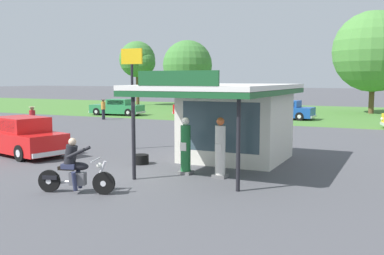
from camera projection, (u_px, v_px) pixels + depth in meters
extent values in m
plane|color=#4C4C51|center=(144.00, 176.00, 14.72)|extent=(300.00, 300.00, 0.00)
cube|color=#477A33|center=(312.00, 113.00, 41.65)|extent=(120.00, 24.00, 0.01)
cube|color=silver|center=(236.00, 124.00, 17.58)|extent=(3.73, 3.51, 2.86)
cube|color=#384C56|center=(220.00, 127.00, 16.02)|extent=(2.98, 0.05, 1.83)
cube|color=silver|center=(222.00, 87.00, 16.01)|extent=(4.43, 7.15, 0.16)
cube|color=#195128|center=(222.00, 92.00, 16.03)|extent=(4.43, 7.15, 0.18)
cube|color=#195128|center=(177.00, 78.00, 12.79)|extent=(2.61, 0.08, 0.44)
cylinder|color=black|center=(238.00, 142.00, 12.57)|extent=(0.12, 0.12, 2.86)
cylinder|color=black|center=(134.00, 135.00, 14.07)|extent=(0.12, 0.12, 2.86)
cube|color=slate|center=(186.00, 172.00, 15.04)|extent=(0.44, 0.44, 0.10)
cylinder|color=#1E6B33|center=(186.00, 148.00, 14.95)|extent=(0.34, 0.34, 1.56)
cube|color=white|center=(183.00, 147.00, 14.78)|extent=(0.22, 0.02, 0.28)
sphere|color=white|center=(186.00, 121.00, 14.85)|extent=(0.26, 0.26, 0.26)
cube|color=slate|center=(220.00, 176.00, 14.50)|extent=(0.44, 0.44, 0.10)
cylinder|color=silver|center=(220.00, 150.00, 14.41)|extent=(0.34, 0.34, 1.61)
cube|color=white|center=(218.00, 148.00, 14.24)|extent=(0.22, 0.02, 0.28)
sphere|color=orange|center=(220.00, 121.00, 14.31)|extent=(0.26, 0.26, 0.26)
cylinder|color=black|center=(104.00, 183.00, 12.33)|extent=(0.64, 0.27, 0.64)
cylinder|color=silver|center=(104.00, 183.00, 12.33)|extent=(0.19, 0.16, 0.16)
cylinder|color=black|center=(49.00, 181.00, 12.59)|extent=(0.64, 0.27, 0.64)
cylinder|color=silver|center=(49.00, 181.00, 12.59)|extent=(0.19, 0.16, 0.16)
ellipsoid|color=black|center=(79.00, 166.00, 12.39)|extent=(0.60, 0.38, 0.24)
cube|color=#59595E|center=(78.00, 179.00, 12.44)|extent=(0.49, 0.35, 0.36)
cube|color=black|center=(67.00, 168.00, 12.46)|extent=(0.53, 0.38, 0.10)
cylinder|color=silver|center=(100.00, 173.00, 12.31)|extent=(0.37, 0.17, 0.71)
cylinder|color=silver|center=(96.00, 160.00, 12.29)|extent=(0.23, 0.68, 0.04)
sphere|color=silver|center=(99.00, 165.00, 12.29)|extent=(0.16, 0.16, 0.16)
cube|color=black|center=(51.00, 177.00, 12.57)|extent=(0.47, 0.29, 0.12)
cylinder|color=silver|center=(67.00, 182.00, 12.66)|extent=(0.70, 0.27, 0.18)
cube|color=#2D3351|center=(70.00, 166.00, 12.44)|extent=(0.48, 0.44, 0.14)
cylinder|color=#2D3351|center=(79.00, 179.00, 12.61)|extent=(0.18, 0.26, 0.56)
cylinder|color=#2D3351|center=(74.00, 181.00, 12.29)|extent=(0.18, 0.26, 0.56)
cylinder|color=black|center=(71.00, 155.00, 12.40)|extent=(0.48, 0.42, 0.60)
sphere|color=beige|center=(72.00, 142.00, 12.35)|extent=(0.22, 0.22, 0.22)
cylinder|color=black|center=(82.00, 151.00, 12.55)|extent=(0.54, 0.23, 0.31)
cylinder|color=black|center=(76.00, 153.00, 12.16)|extent=(0.54, 0.23, 0.31)
cube|color=red|center=(17.00, 140.00, 18.98)|extent=(5.45, 3.00, 0.83)
cube|color=red|center=(21.00, 124.00, 18.66)|extent=(2.52, 2.07, 0.61)
cube|color=#283847|center=(8.00, 123.00, 19.34)|extent=(0.38, 1.38, 0.49)
cube|color=#283847|center=(3.00, 126.00, 18.06)|extent=(1.83, 0.48, 0.47)
cube|color=#283847|center=(38.00, 123.00, 19.26)|extent=(1.83, 0.48, 0.47)
cube|color=silver|center=(52.00, 153.00, 17.37)|extent=(0.53, 1.70, 0.18)
cylinder|color=black|center=(14.00, 141.00, 20.77)|extent=(0.69, 0.35, 0.66)
cylinder|color=silver|center=(14.00, 141.00, 20.77)|extent=(0.34, 0.28, 0.30)
cylinder|color=black|center=(20.00, 153.00, 17.26)|extent=(0.69, 0.35, 0.66)
cylinder|color=silver|center=(20.00, 153.00, 17.26)|extent=(0.34, 0.28, 0.30)
cylinder|color=black|center=(58.00, 148.00, 18.56)|extent=(0.69, 0.35, 0.66)
cylinder|color=silver|center=(58.00, 148.00, 18.56)|extent=(0.34, 0.28, 0.30)
cube|color=red|center=(203.00, 109.00, 38.47)|extent=(5.20, 2.33, 0.82)
cube|color=red|center=(208.00, 101.00, 38.26)|extent=(2.17, 1.77, 0.60)
cube|color=#283847|center=(197.00, 101.00, 38.58)|extent=(0.20, 1.37, 0.48)
cube|color=#283847|center=(205.00, 102.00, 37.55)|extent=(1.69, 0.22, 0.46)
cube|color=#283847|center=(210.00, 101.00, 38.98)|extent=(1.69, 0.22, 0.46)
cube|color=silver|center=(176.00, 112.00, 39.32)|extent=(0.31, 1.68, 0.18)
cube|color=silver|center=(232.00, 113.00, 37.68)|extent=(0.31, 1.68, 0.18)
sphere|color=white|center=(174.00, 109.00, 38.75)|extent=(0.18, 0.18, 0.18)
sphere|color=white|center=(178.00, 108.00, 39.81)|extent=(0.18, 0.18, 0.18)
cylinder|color=black|center=(182.00, 112.00, 38.27)|extent=(0.68, 0.27, 0.66)
cylinder|color=silver|center=(182.00, 112.00, 38.27)|extent=(0.32, 0.25, 0.30)
cylinder|color=black|center=(188.00, 111.00, 39.82)|extent=(0.68, 0.27, 0.66)
cylinder|color=silver|center=(188.00, 111.00, 39.82)|extent=(0.32, 0.25, 0.30)
cylinder|color=black|center=(220.00, 113.00, 37.17)|extent=(0.68, 0.27, 0.66)
cylinder|color=silver|center=(220.00, 113.00, 37.17)|extent=(0.32, 0.25, 0.30)
cylinder|color=black|center=(225.00, 112.00, 38.72)|extent=(0.68, 0.27, 0.66)
cylinder|color=silver|center=(225.00, 112.00, 38.72)|extent=(0.32, 0.25, 0.30)
cube|color=#2D844C|center=(117.00, 109.00, 39.52)|extent=(4.79, 2.37, 0.74)
cube|color=#2D844C|center=(120.00, 102.00, 39.36)|extent=(2.05, 1.84, 0.51)
cube|color=#283847|center=(111.00, 102.00, 39.66)|extent=(0.20, 1.45, 0.41)
cube|color=#283847|center=(115.00, 102.00, 38.60)|extent=(1.59, 0.21, 0.39)
cube|color=#283847|center=(124.00, 102.00, 40.12)|extent=(1.59, 0.21, 0.39)
cube|color=silver|center=(94.00, 111.00, 40.30)|extent=(0.32, 1.77, 0.18)
cube|color=silver|center=(141.00, 112.00, 38.80)|extent=(0.32, 1.77, 0.18)
sphere|color=white|center=(91.00, 108.00, 39.72)|extent=(0.18, 0.18, 0.18)
sphere|color=white|center=(98.00, 108.00, 40.84)|extent=(0.18, 0.18, 0.18)
cylinder|color=black|center=(97.00, 112.00, 39.23)|extent=(0.68, 0.27, 0.66)
cylinder|color=silver|center=(97.00, 112.00, 39.23)|extent=(0.32, 0.25, 0.30)
cylinder|color=black|center=(107.00, 110.00, 40.87)|extent=(0.68, 0.27, 0.66)
cylinder|color=silver|center=(107.00, 110.00, 40.87)|extent=(0.32, 0.25, 0.30)
cylinder|color=black|center=(128.00, 112.00, 38.22)|extent=(0.68, 0.27, 0.66)
cylinder|color=silver|center=(128.00, 112.00, 38.22)|extent=(0.32, 0.25, 0.30)
cylinder|color=black|center=(137.00, 111.00, 39.86)|extent=(0.68, 0.27, 0.66)
cylinder|color=silver|center=(137.00, 111.00, 39.86)|extent=(0.32, 0.25, 0.30)
cube|color=silver|center=(384.00, 124.00, 28.53)|extent=(0.57, 1.71, 0.18)
sphere|color=white|center=(382.00, 119.00, 29.08)|extent=(0.18, 0.18, 0.18)
cube|color=#19479E|center=(281.00, 112.00, 35.69)|extent=(5.24, 2.09, 0.81)
cube|color=#19479E|center=(285.00, 104.00, 35.48)|extent=(2.43, 1.75, 0.52)
cube|color=#283847|center=(271.00, 103.00, 36.02)|extent=(0.10, 1.47, 0.42)
cube|color=#283847|center=(282.00, 104.00, 34.76)|extent=(2.01, 0.11, 0.39)
cube|color=#283847|center=(287.00, 103.00, 36.19)|extent=(2.01, 0.11, 0.39)
cube|color=silver|center=(250.00, 114.00, 36.94)|extent=(0.19, 1.79, 0.18)
cube|color=silver|center=(313.00, 116.00, 34.51)|extent=(0.19, 1.79, 0.18)
sphere|color=white|center=(247.00, 111.00, 36.37)|extent=(0.18, 0.18, 0.18)
sphere|color=white|center=(252.00, 110.00, 37.43)|extent=(0.18, 0.18, 0.18)
cylinder|color=black|center=(256.00, 115.00, 35.76)|extent=(0.67, 0.23, 0.66)
cylinder|color=silver|center=(256.00, 115.00, 35.76)|extent=(0.31, 0.23, 0.30)
cylinder|color=black|center=(263.00, 113.00, 37.31)|extent=(0.67, 0.23, 0.66)
cylinder|color=silver|center=(263.00, 113.00, 37.31)|extent=(0.31, 0.23, 0.30)
cylinder|color=black|center=(300.00, 116.00, 34.13)|extent=(0.67, 0.23, 0.66)
cylinder|color=silver|center=(300.00, 116.00, 34.13)|extent=(0.31, 0.23, 0.30)
cylinder|color=black|center=(305.00, 115.00, 35.68)|extent=(0.67, 0.23, 0.66)
cylinder|color=silver|center=(305.00, 115.00, 35.68)|extent=(0.31, 0.23, 0.30)
cylinder|color=black|center=(103.00, 114.00, 35.20)|extent=(0.26, 0.26, 0.81)
cylinder|color=gold|center=(103.00, 106.00, 35.12)|extent=(0.34, 0.34, 0.58)
sphere|color=#9E704C|center=(103.00, 101.00, 35.08)|extent=(0.22, 0.22, 0.22)
cylinder|color=black|center=(103.00, 100.00, 35.07)|extent=(0.35, 0.35, 0.02)
cylinder|color=brown|center=(210.00, 128.00, 25.57)|extent=(0.26, 0.26, 0.84)
cylinder|color=#8C338C|center=(210.00, 115.00, 25.49)|extent=(0.34, 0.34, 0.59)
sphere|color=#9E704C|center=(210.00, 108.00, 25.44)|extent=(0.23, 0.23, 0.23)
cylinder|color=brown|center=(33.00, 127.00, 25.71)|extent=(0.26, 0.26, 0.83)
cylinder|color=#B21E23|center=(32.00, 115.00, 25.63)|extent=(0.34, 0.34, 0.59)
sphere|color=#9E704C|center=(32.00, 108.00, 25.58)|extent=(0.22, 0.22, 0.22)
cylinder|color=beige|center=(32.00, 107.00, 25.58)|extent=(0.36, 0.36, 0.02)
cylinder|color=brown|center=(138.00, 89.00, 54.47)|extent=(0.41, 0.41, 3.97)
sphere|color=#427F38|center=(137.00, 59.00, 54.07)|extent=(4.40, 4.40, 4.40)
sphere|color=#427F38|center=(143.00, 63.00, 53.49)|extent=(2.97, 2.97, 2.97)
cylinder|color=brown|center=(371.00, 98.00, 41.12)|extent=(0.49, 0.49, 2.95)
sphere|color=#4C893D|center=(374.00, 51.00, 40.65)|extent=(7.44, 7.44, 7.44)
sphere|color=#4C893D|center=(375.00, 60.00, 40.95)|extent=(5.12, 5.12, 5.12)
cylinder|color=brown|center=(188.00, 96.00, 49.75)|extent=(0.43, 0.43, 2.69)
sphere|color=#427F38|center=(188.00, 65.00, 49.38)|extent=(5.52, 5.52, 5.52)
cylinder|color=black|center=(132.00, 107.00, 20.29)|extent=(0.12, 0.12, 3.89)
cube|color=gold|center=(132.00, 56.00, 20.04)|extent=(1.10, 0.08, 0.70)
cylinder|color=black|center=(141.00, 162.00, 16.78)|extent=(0.60, 0.60, 0.18)
cylinder|color=black|center=(141.00, 157.00, 16.76)|extent=(0.60, 0.60, 0.18)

